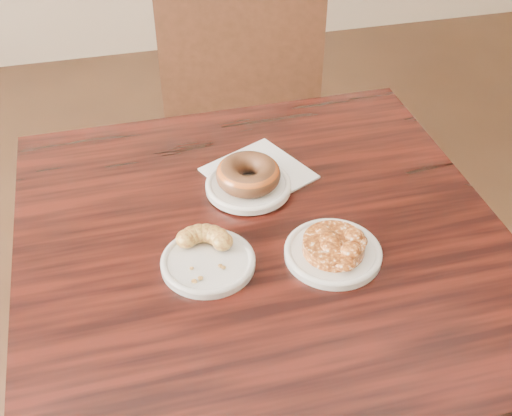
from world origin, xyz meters
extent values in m
cube|color=black|center=(-0.03, 0.17, 0.38)|extent=(0.87, 0.87, 0.75)
cube|color=white|center=(0.00, 0.35, 0.75)|extent=(0.23, 0.23, 0.00)
cylinder|color=white|center=(-0.03, 0.30, 0.76)|extent=(0.16, 0.16, 0.01)
cylinder|color=silver|center=(-0.14, 0.12, 0.76)|extent=(0.16, 0.16, 0.01)
cylinder|color=silver|center=(0.07, 0.09, 0.76)|extent=(0.17, 0.17, 0.01)
torus|color=#8E3D14|center=(-0.03, 0.30, 0.79)|extent=(0.12, 0.12, 0.04)
camera|label=1|loc=(-0.25, -0.65, 1.52)|focal=45.00mm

